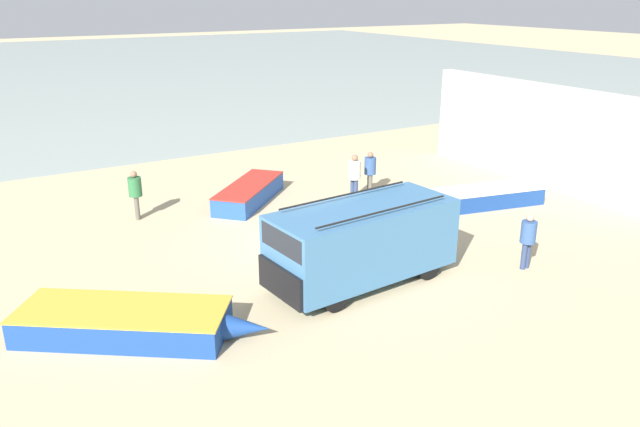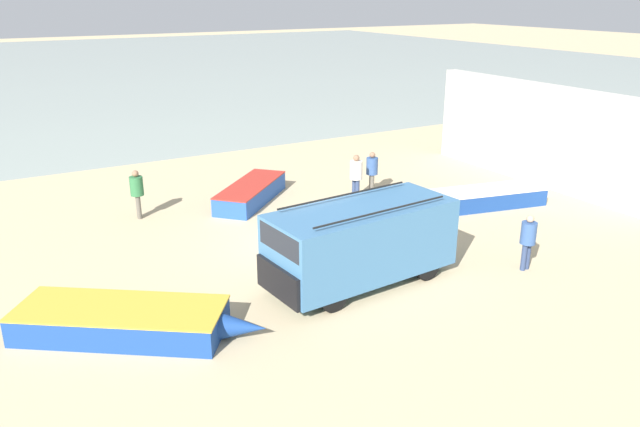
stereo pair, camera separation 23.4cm
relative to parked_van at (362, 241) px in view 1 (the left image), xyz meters
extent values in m
plane|color=tan|center=(0.04, 2.92, -1.15)|extent=(200.00, 200.00, 0.00)
cube|color=#99A89E|center=(0.04, 54.92, -1.15)|extent=(120.00, 80.00, 0.01)
cube|color=#BCB7AD|center=(11.09, 3.92, 0.79)|extent=(0.50, 11.16, 3.89)
cube|color=teal|center=(0.03, 0.00, 0.02)|extent=(5.09, 2.40, 1.79)
cube|color=black|center=(-2.48, -0.20, -0.47)|extent=(0.25, 1.84, 0.81)
cube|color=#1E232D|center=(-2.40, -0.20, 0.55)|extent=(0.20, 1.76, 0.57)
cylinder|color=black|center=(-1.43, -0.99, -0.79)|extent=(0.75, 0.28, 0.74)
cylinder|color=black|center=(-1.57, 0.74, -0.79)|extent=(0.75, 0.28, 0.74)
cylinder|color=black|center=(1.63, -0.74, -0.79)|extent=(0.75, 0.28, 0.74)
cylinder|color=black|center=(1.48, 0.99, -0.79)|extent=(0.75, 0.28, 0.74)
cylinder|color=black|center=(0.09, -0.77, 1.04)|extent=(4.04, 0.38, 0.05)
cylinder|color=black|center=(-0.04, 0.78, 1.04)|extent=(4.04, 0.38, 0.05)
cube|color=navy|center=(7.26, 2.95, -0.87)|extent=(4.41, 2.19, 0.57)
cone|color=navy|center=(4.74, 3.48, -0.87)|extent=(1.02, 0.73, 0.55)
cube|color=silver|center=(7.26, 2.95, -0.65)|extent=(0.45, 1.26, 0.05)
cube|color=silver|center=(7.26, 2.95, -0.56)|extent=(4.46, 2.22, 0.04)
cube|color=navy|center=(-6.05, 0.46, -0.85)|extent=(4.66, 3.98, 0.62)
cone|color=navy|center=(-3.79, -1.15, -0.85)|extent=(1.15, 1.06, 0.59)
cube|color=gold|center=(-6.05, 0.46, -0.60)|extent=(1.05, 1.36, 0.05)
cube|color=gold|center=(-6.05, 0.46, -0.52)|extent=(4.71, 4.02, 0.04)
cube|color=#234CA3|center=(0.25, 7.54, -0.84)|extent=(3.68, 3.59, 0.63)
cone|color=#234CA3|center=(1.95, 9.16, -0.84)|extent=(1.03, 1.02, 0.60)
cube|color=#B22D23|center=(0.25, 7.54, -0.59)|extent=(0.95, 0.99, 0.05)
cube|color=#B22D23|center=(0.25, 7.54, -0.51)|extent=(3.71, 3.62, 0.04)
cylinder|color=navy|center=(3.56, 5.79, -0.74)|extent=(0.16, 0.16, 0.84)
cylinder|color=navy|center=(3.59, 5.62, -0.74)|extent=(0.16, 0.16, 0.84)
cylinder|color=silver|center=(3.58, 5.70, 0.01)|extent=(0.45, 0.45, 0.66)
sphere|color=#8C664C|center=(3.58, 5.70, 0.46)|extent=(0.23, 0.23, 0.23)
cylinder|color=#5B564C|center=(-3.74, 7.75, -0.75)|extent=(0.15, 0.15, 0.80)
cylinder|color=#5B564C|center=(-3.71, 7.91, -0.75)|extent=(0.15, 0.15, 0.80)
cylinder|color=#2D6B3D|center=(-3.72, 7.83, -0.03)|extent=(0.44, 0.44, 0.64)
sphere|color=#8C664C|center=(-3.72, 7.83, 0.39)|extent=(0.22, 0.22, 0.22)
cylinder|color=#5B564C|center=(4.54, 6.13, -0.76)|extent=(0.15, 0.15, 0.79)
cylinder|color=#5B564C|center=(4.49, 5.98, -0.76)|extent=(0.15, 0.15, 0.79)
cylinder|color=#335189|center=(4.52, 6.06, -0.05)|extent=(0.43, 0.43, 0.63)
sphere|color=#8C664C|center=(4.52, 6.06, 0.37)|extent=(0.21, 0.21, 0.21)
cylinder|color=navy|center=(4.44, -1.60, -0.77)|extent=(0.14, 0.14, 0.77)
cylinder|color=navy|center=(4.28, -1.61, -0.77)|extent=(0.14, 0.14, 0.77)
cylinder|color=#335189|center=(4.36, -1.60, -0.08)|extent=(0.42, 0.42, 0.61)
sphere|color=tan|center=(4.36, -1.60, 0.33)|extent=(0.21, 0.21, 0.21)
camera|label=1|loc=(-8.52, -12.21, 6.06)|focal=35.00mm
camera|label=2|loc=(-8.32, -12.33, 6.06)|focal=35.00mm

